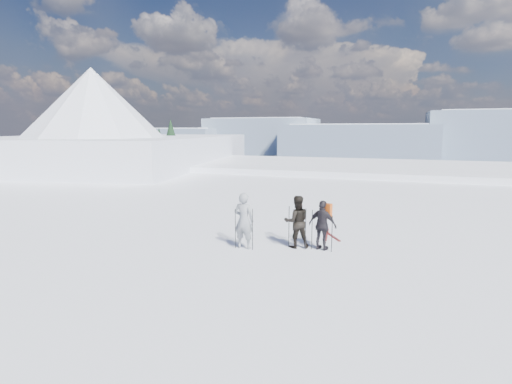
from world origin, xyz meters
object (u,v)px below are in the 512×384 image
(skier_dark, at_px, (297,222))
(skis_loose, at_px, (329,235))
(skier_grey, at_px, (244,221))
(skier_pack, at_px, (323,225))

(skier_dark, bearing_deg, skis_loose, -136.03)
(skier_grey, relative_size, skis_loose, 1.07)
(skier_dark, relative_size, skier_pack, 1.07)
(skier_grey, distance_m, skier_dark, 1.72)
(skier_grey, height_order, skier_dark, skier_grey)
(skis_loose, bearing_deg, skier_grey, -132.47)
(skier_pack, bearing_deg, skier_grey, 30.54)
(skier_dark, distance_m, skis_loose, 2.18)
(skier_pack, relative_size, skis_loose, 0.94)
(skis_loose, bearing_deg, skier_pack, -87.00)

